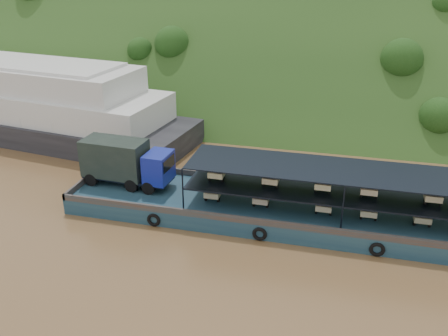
# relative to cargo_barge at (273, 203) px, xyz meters

# --- Properties ---
(ground) EXTENTS (160.00, 160.00, 0.00)m
(ground) POSITION_rel_cargo_barge_xyz_m (-2.17, -1.83, -1.24)
(ground) COLOR brown
(ground) RESTS_ON ground
(hillside) EXTENTS (140.00, 39.60, 39.60)m
(hillside) POSITION_rel_cargo_barge_xyz_m (-2.17, 34.17, -1.24)
(hillside) COLOR #1B3613
(hillside) RESTS_ON ground
(cargo_barge) EXTENTS (35.00, 7.18, 4.95)m
(cargo_barge) POSITION_rel_cargo_barge_xyz_m (0.00, 0.00, 0.00)
(cargo_barge) COLOR #132C43
(cargo_barge) RESTS_ON ground
(passenger_ferry) EXTENTS (41.08, 15.39, 8.12)m
(passenger_ferry) POSITION_rel_cargo_barge_xyz_m (-30.43, 12.65, 2.28)
(passenger_ferry) COLOR black
(passenger_ferry) RESTS_ON ground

